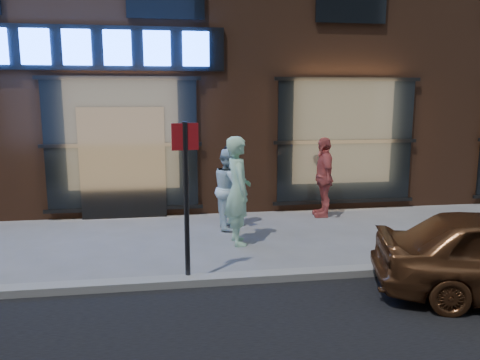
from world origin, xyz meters
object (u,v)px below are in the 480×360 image
Objects in this scene: man_bowtie at (238,191)px; sign_post at (186,188)px; man_cap at (230,188)px; passerby at (324,177)px.

man_bowtie is 1.99m from sign_post.
man_bowtie is 1.20× the size of man_cap.
man_cap is at bearing -66.71° from passerby.
man_cap is 0.93× the size of passerby.
man_cap is 0.71× the size of sign_post.
man_bowtie is at bearing -178.67° from man_cap.
man_bowtie is at bearing -45.28° from passerby.
man_bowtie is 0.85× the size of sign_post.
sign_post is at bearing 145.40° from man_bowtie.
passerby is at bearing -73.71° from man_cap.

